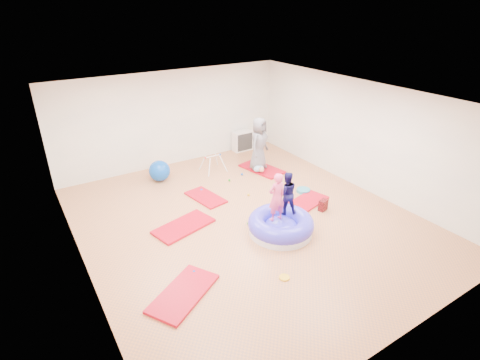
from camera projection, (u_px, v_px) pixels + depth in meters
room at (248, 164)px, 7.99m from camera, size 7.01×8.01×2.81m
gym_mat_front_left at (183, 293)px, 6.41m from camera, size 1.48×1.25×0.06m
gym_mat_mid_left at (184, 226)px, 8.31m from camera, size 1.46×0.98×0.06m
gym_mat_center_back at (206, 197)px, 9.53m from camera, size 0.74×1.20×0.05m
gym_mat_right at (307, 202)px, 9.32m from camera, size 1.29×0.86×0.05m
gym_mat_rear_right at (262, 169)px, 11.13m from camera, size 0.92×1.45×0.06m
inflatable_cushion at (281, 225)px, 8.07m from camera, size 1.43×1.43×0.45m
child_pink at (277, 195)px, 7.67m from camera, size 0.40×0.27×1.08m
child_navy at (286, 191)px, 7.95m from camera, size 0.58×0.52×0.96m
adult_caregiver at (259, 144)px, 10.76m from camera, size 0.89×0.78×1.54m
infant at (259, 169)px, 10.82m from camera, size 0.33×0.33×0.19m
ball_pit_balls at (229, 201)px, 9.33m from camera, size 3.13×3.21×0.07m
exercise_ball_blue at (159, 171)px, 10.36m from camera, size 0.58×0.58×0.58m
exercise_ball_orange at (160, 169)px, 10.66m from camera, size 0.41×0.41×0.41m
infant_play_gym at (213, 161)px, 10.89m from camera, size 0.65×0.62×0.50m
cube_shelf at (243, 141)px, 12.45m from camera, size 0.66×0.33×0.66m
balance_disc at (303, 190)px, 9.84m from camera, size 0.36×0.36×0.08m
backpack at (323, 205)px, 8.95m from camera, size 0.27×0.21×0.27m
yellow_toy at (284, 277)px, 6.79m from camera, size 0.19×0.19×0.03m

